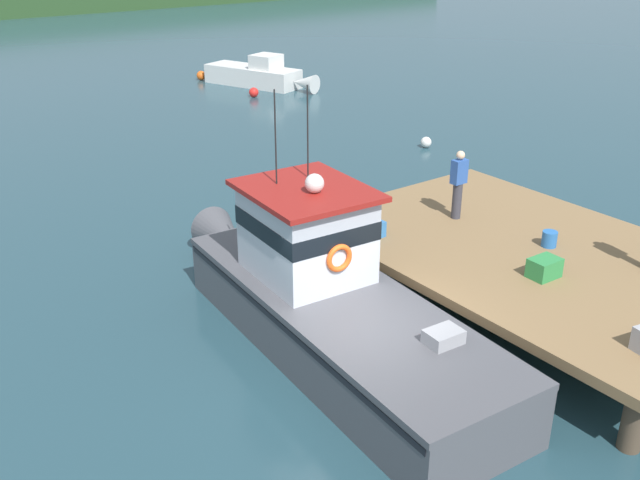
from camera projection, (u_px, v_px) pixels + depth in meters
ground_plane at (355, 374)px, 13.04m from camera, size 200.00×200.00×0.00m
dock at (531, 255)px, 15.20m from camera, size 6.00×9.00×1.20m
main_fishing_boat at (324, 295)px, 13.69m from camera, size 3.09×9.90×4.80m
crate_single_far at (544, 268)px, 13.90m from camera, size 0.61×0.46×0.39m
crate_single_by_cleat at (370, 230)px, 15.68m from camera, size 0.61×0.45×0.35m
bait_bucket at (549, 239)px, 15.23m from camera, size 0.32×0.32×0.34m
deckhand_further_back at (458, 183)px, 16.43m from camera, size 0.36×0.22×1.63m
moored_boat_off_the_point at (260, 75)px, 35.76m from camera, size 3.37×6.34×1.60m
mooring_buoy_channel_marker at (254, 92)px, 33.63m from camera, size 0.45×0.45×0.45m
mooring_buoy_inshore at (201, 75)px, 37.27m from camera, size 0.48×0.48×0.48m
mooring_buoy_outer at (426, 142)px, 26.09m from camera, size 0.40×0.40×0.40m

